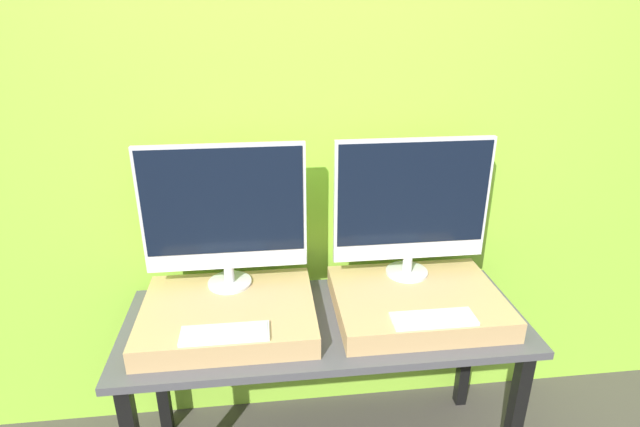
# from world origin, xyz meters

# --- Properties ---
(wall_back) EXTENTS (8.00, 0.04, 2.60)m
(wall_back) POSITION_xyz_m (0.00, 0.66, 1.30)
(wall_back) COLOR #8CC638
(wall_back) RESTS_ON ground_plane
(workbench) EXTENTS (1.53, 0.59, 0.71)m
(workbench) POSITION_xyz_m (0.00, 0.30, 0.62)
(workbench) COLOR #47474C
(workbench) RESTS_ON ground_plane
(wooden_riser_left) EXTENTS (0.64, 0.50, 0.08)m
(wooden_riser_left) POSITION_xyz_m (-0.36, 0.31, 0.75)
(wooden_riser_left) COLOR tan
(wooden_riser_left) RESTS_ON workbench
(monitor_left) EXTENTS (0.62, 0.17, 0.57)m
(monitor_left) POSITION_xyz_m (-0.36, 0.46, 1.10)
(monitor_left) COLOR silver
(monitor_left) RESTS_ON wooden_riser_left
(keyboard_left) EXTENTS (0.30, 0.10, 0.01)m
(keyboard_left) POSITION_xyz_m (-0.36, 0.12, 0.80)
(keyboard_left) COLOR silver
(keyboard_left) RESTS_ON wooden_riser_left
(wooden_riser_right) EXTENTS (0.64, 0.50, 0.08)m
(wooden_riser_right) POSITION_xyz_m (0.36, 0.31, 0.75)
(wooden_riser_right) COLOR tan
(wooden_riser_right) RESTS_ON workbench
(monitor_right) EXTENTS (0.62, 0.17, 0.57)m
(monitor_right) POSITION_xyz_m (0.36, 0.46, 1.10)
(monitor_right) COLOR silver
(monitor_right) RESTS_ON wooden_riser_right
(keyboard_right) EXTENTS (0.30, 0.10, 0.01)m
(keyboard_right) POSITION_xyz_m (0.36, 0.12, 0.80)
(keyboard_right) COLOR silver
(keyboard_right) RESTS_ON wooden_riser_right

